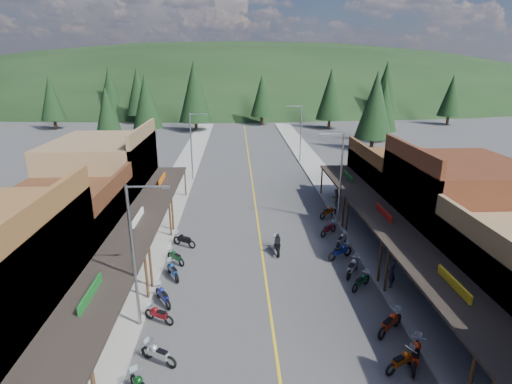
{
  "coord_description": "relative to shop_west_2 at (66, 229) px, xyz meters",
  "views": [
    {
      "loc": [
        -1.78,
        -24.46,
        13.59
      ],
      "look_at": [
        -0.18,
        7.89,
        3.0
      ],
      "focal_mm": 28.0,
      "sensor_mm": 36.0,
      "label": 1
    }
  ],
  "objects": [
    {
      "name": "bike_east_4",
      "position": [
        20.2,
        -11.22,
        -1.89
      ],
      "size": [
        1.7,
        2.35,
        1.29
      ],
      "primitive_type": null,
      "rotation": [
        0.0,
        0.0,
        -0.48
      ],
      "color": "red",
      "rests_on": "ground"
    },
    {
      "name": "bike_east_7",
      "position": [
        19.57,
        -2.83,
        -1.91
      ],
      "size": [
        1.8,
        2.24,
        1.25
      ],
      "primitive_type": null,
      "rotation": [
        0.0,
        0.0,
        -0.57
      ],
      "color": "#9C9CA1",
      "rests_on": "ground"
    },
    {
      "name": "bike_west_4",
      "position": [
        8.15,
        -10.52,
        -1.96
      ],
      "size": [
        2.08,
        1.58,
        1.15
      ],
      "primitive_type": null,
      "rotation": [
        0.0,
        0.0,
        1.05
      ],
      "color": "#A5A6AA",
      "rests_on": "ground"
    },
    {
      "name": "pine_4",
      "position": [
        31.75,
        58.3,
        4.7
      ],
      "size": [
        5.88,
        5.88,
        12.5
      ],
      "color": "black",
      "rests_on": "ground"
    },
    {
      "name": "bike_east_3",
      "position": [
        19.41,
        -11.51,
        -1.98
      ],
      "size": [
        2.02,
        1.48,
        1.11
      ],
      "primitive_type": null,
      "rotation": [
        0.0,
        0.0,
        -1.09
      ],
      "color": "#A4430B",
      "rests_on": "ground"
    },
    {
      "name": "bike_east_10",
      "position": [
        19.42,
        3.72,
        -1.95
      ],
      "size": [
        1.96,
        1.91,
        1.17
      ],
      "primitive_type": null,
      "rotation": [
        0.0,
        0.0,
        -0.81
      ],
      "color": "maroon",
      "rests_on": "ground"
    },
    {
      "name": "sidewalk_west",
      "position": [
        5.05,
        18.3,
        -2.46
      ],
      "size": [
        3.4,
        94.0,
        0.15
      ],
      "primitive_type": "cube",
      "color": "gray",
      "rests_on": "ground"
    },
    {
      "name": "ridge_hill",
      "position": [
        13.75,
        133.3,
        -2.53
      ],
      "size": [
        310.0,
        140.0,
        60.0
      ],
      "primitive_type": "ellipsoid",
      "color": "black",
      "rests_on": "ground"
    },
    {
      "name": "bike_east_11",
      "position": [
        20.24,
        7.48,
        -1.93
      ],
      "size": [
        2.1,
        1.82,
        1.2
      ],
      "primitive_type": null,
      "rotation": [
        0.0,
        0.0,
        -0.93
      ],
      "color": "#B9430D",
      "rests_on": "ground"
    },
    {
      "name": "shop_west_3",
      "position": [
        -0.03,
        9.6,
        0.99
      ],
      "size": [
        10.9,
        10.2,
        8.2
      ],
      "color": "brown",
      "rests_on": "ground"
    },
    {
      "name": "pine_0",
      "position": [
        -26.25,
        60.3,
        3.95
      ],
      "size": [
        5.04,
        5.04,
        11.0
      ],
      "color": "black",
      "rests_on": "ground"
    },
    {
      "name": "pine_5",
      "position": [
        47.75,
        70.3,
        5.46
      ],
      "size": [
        6.72,
        6.72,
        14.0
      ],
      "color": "black",
      "rests_on": "ground"
    },
    {
      "name": "sidewalk_east",
      "position": [
        22.45,
        18.3,
        -2.46
      ],
      "size": [
        3.4,
        94.0,
        0.15
      ],
      "primitive_type": "cube",
      "color": "gray",
      "rests_on": "ground"
    },
    {
      "name": "pedestrian_east_a",
      "position": [
        21.49,
        -4.61,
        -1.47
      ],
      "size": [
        0.65,
        0.78,
        1.83
      ],
      "primitive_type": "imported",
      "rotation": [
        0.0,
        0.0,
        -1.94
      ],
      "color": "#221D2C",
      "rests_on": "sidewalk_east"
    },
    {
      "name": "centerline",
      "position": [
        13.75,
        18.3,
        -2.53
      ],
      "size": [
        0.15,
        90.0,
        0.01
      ],
      "primitive_type": "cube",
      "color": "gold",
      "rests_on": "ground"
    },
    {
      "name": "streetlight_1",
      "position": [
        6.8,
        20.3,
        1.93
      ],
      "size": [
        2.16,
        0.18,
        8.0
      ],
      "color": "gray",
      "rests_on": "ground"
    },
    {
      "name": "pedestrian_east_b",
      "position": [
        21.56,
        10.21,
        -1.52
      ],
      "size": [
        0.97,
        0.83,
        1.72
      ],
      "primitive_type": "imported",
      "rotation": [
        0.0,
        0.0,
        3.65
      ],
      "color": "brown",
      "rests_on": "sidewalk_east"
    },
    {
      "name": "bike_west_9",
      "position": [
        7.83,
        2.08,
        -1.95
      ],
      "size": [
        2.1,
        1.68,
        1.17
      ],
      "primitive_type": null,
      "rotation": [
        0.0,
        0.0,
        1.01
      ],
      "color": "black",
      "rests_on": "ground"
    },
    {
      "name": "pine_10",
      "position": [
        -4.25,
        48.3,
        4.25
      ],
      "size": [
        5.38,
        5.38,
        11.6
      ],
      "color": "black",
      "rests_on": "ground"
    },
    {
      "name": "streetlight_3",
      "position": [
        20.71,
        28.3,
        1.93
      ],
      "size": [
        2.16,
        0.18,
        8.0
      ],
      "color": "gray",
      "rests_on": "ground"
    },
    {
      "name": "bike_east_5",
      "position": [
        19.87,
        -8.83,
        -1.9
      ],
      "size": [
        2.15,
        1.99,
        1.26
      ],
      "primitive_type": null,
      "rotation": [
        0.0,
        0.0,
        -0.86
      ],
      "color": "#A5230B",
      "rests_on": "ground"
    },
    {
      "name": "shop_east_3",
      "position": [
        27.51,
        9.6,
        -0.0
      ],
      "size": [
        10.9,
        10.2,
        6.2
      ],
      "color": "#4C2D16",
      "rests_on": "ground"
    },
    {
      "name": "bike_east_9",
      "position": [
        19.96,
        1.57,
        -1.97
      ],
      "size": [
        1.63,
        1.99,
        1.12
      ],
      "primitive_type": null,
      "rotation": [
        0.0,
        0.0,
        -0.59
      ],
      "color": "#AFAFB5",
      "rests_on": "ground"
    },
    {
      "name": "pine_11",
      "position": [
        33.75,
        36.3,
        4.65
      ],
      "size": [
        5.82,
        5.82,
        12.4
      ],
      "color": "black",
      "rests_on": "ground"
    },
    {
      "name": "bike_west_5",
      "position": [
        7.6,
        -7.36,
        -1.99
      ],
      "size": [
        1.95,
        1.47,
        1.08
      ],
      "primitive_type": null,
      "rotation": [
        0.0,
        0.0,
        1.06
      ],
      "color": "maroon",
      "rests_on": "ground"
    },
    {
      "name": "pine_6",
      "position": [
        59.75,
        62.3,
        3.95
      ],
      "size": [
        5.04,
        5.04,
        11.0
      ],
      "color": "black",
      "rests_on": "ground"
    },
    {
      "name": "streetlight_0",
      "position": [
        6.8,
        -7.7,
        1.93
      ],
      "size": [
        2.16,
        0.18,
        8.0
      ],
      "color": "gray",
      "rests_on": "ground"
    },
    {
      "name": "bike_east_8",
      "position": [
        19.33,
        -0.48,
        -1.91
      ],
      "size": [
        2.23,
        1.71,
        1.24
      ],
      "primitive_type": null,
      "rotation": [
        0.0,
        0.0,
        -1.04
      ],
      "color": "navy",
      "rests_on": "ground"
    },
    {
      "name": "rider_on_bike",
      "position": [
        14.88,
        0.67,
        -1.88
      ],
      "size": [
        0.75,
        2.15,
        1.63
      ],
      "rotation": [
        0.0,
        0.0,
        0.02
      ],
      "color": "black",
      "rests_on": "ground"
    },
    {
      "name": "bike_west_8",
      "position": [
        7.55,
        -0.6,
        -2.0
      ],
      "size": [
        1.74,
        1.79,
        1.07
      ],
      "primitive_type": null,
      "rotation": [
        0.0,
        0.0,
        0.76
      ],
      "color": "#0C3D1A",
      "rests_on": "ground"
    },
    {
      "name": "pine_9",
      "position": [
        37.75,
        43.3,
        3.85
      ],
      "size": [
        4.93,
        4.93,
        10.8
      ],
      "color": "black",
      "rests_on": "ground"
    },
    {
      "name": "shop_west_2",
      "position": [
        0.0,
        0.0,
        0.0
      ],
      "size": [
        10.9,
        9.0,
        6.2
      ],
      "color": "#3F2111",
      "rests_on": "ground"
    },
    {
      "name": "pine_1",
      "position": [
        -10.25,
        68.3,
        4.7
      ],
      "size": [
        5.88,
        5.88,
        12.5
      ],
      "color": "black",
      "rests_on": "ground"
    },
    {
      "name": "shop_east_2",
      "position": [
        27.54,
        0.0,
        0.99
      ],
      "size": [
        10.9,
        9.0,
        8.2
      ],
      "color": "#562B19",
      "rests_on": "ground"
    },
    {
      "name": "bike_east_6",
      "position": [
        19.63,
        -4.52,
        -1.98
      ],
      "size": [
        1.86,
        1.79,
        1.11
      ],
      "primitive_type": null,
      "rotation": [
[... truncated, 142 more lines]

